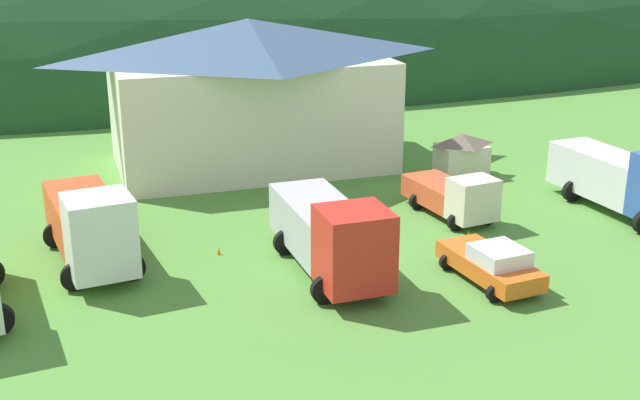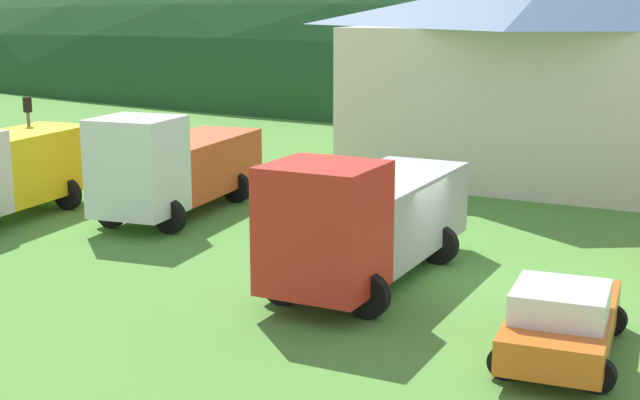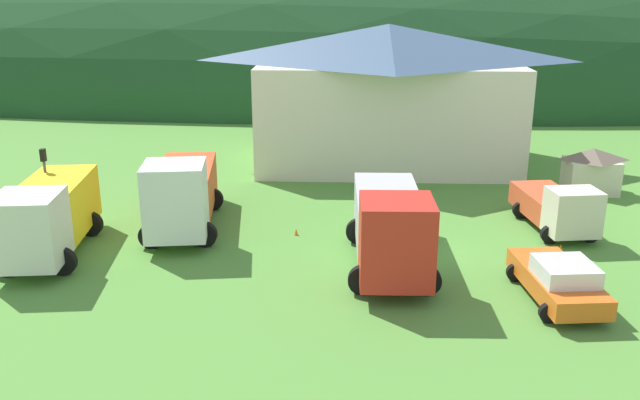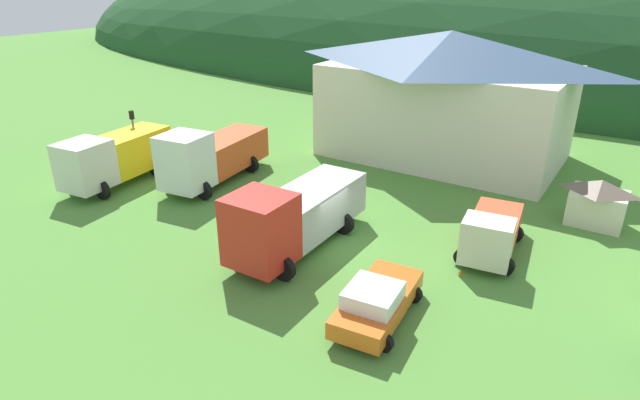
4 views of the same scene
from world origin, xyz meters
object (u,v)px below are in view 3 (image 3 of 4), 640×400
Objects in this scene: depot_building at (387,93)px; heavy_rig_white at (182,192)px; traffic_cone_near_pickup at (560,251)px; flatbed_truck_yellow at (47,215)px; light_truck_cream at (557,207)px; traffic_light_west at (47,182)px; traffic_cone_mid_row at (296,235)px; play_shed_cream at (591,170)px; crane_truck_red at (390,225)px; service_pickup_orange at (558,280)px.

heavy_rig_white is (-9.83, -12.72, -2.59)m from depot_building.
heavy_rig_white is at bearing 173.13° from traffic_cone_near_pickup.
flatbed_truck_yellow reaches higher than traffic_cone_near_pickup.
light_truck_cream is at bearing 79.06° from traffic_cone_near_pickup.
traffic_light_west is 6.08× the size of traffic_cone_mid_row.
play_shed_cream is at bearing 64.75° from traffic_cone_near_pickup.
depot_building reaches higher than crane_truck_red.
play_shed_cream is at bearing 132.07° from crane_truck_red.
crane_truck_red is 6.44m from service_pickup_orange.
service_pickup_orange is at bearing -32.55° from traffic_cone_mid_row.
depot_building is 2.25× the size of flatbed_truck_yellow.
service_pickup_orange is 5.12m from traffic_cone_near_pickup.
depot_building is 16.28m from heavy_rig_white.
traffic_cone_near_pickup is (-0.47, -2.45, -1.14)m from light_truck_cream.
traffic_cone_mid_row is (-3.95, 3.45, -1.78)m from crane_truck_red.
light_truck_cream is 1.14× the size of service_pickup_orange.
crane_truck_red is at bearing 58.88° from heavy_rig_white.
traffic_cone_near_pickup is at bearing -65.73° from depot_building.
traffic_cone_mid_row is at bearing -128.56° from service_pickup_orange.
traffic_cone_mid_row is at bearing -132.15° from crane_truck_red.
play_shed_cream is 15.59m from crane_truck_red.
play_shed_cream is 0.34× the size of crane_truck_red.
traffic_light_west reaches higher than play_shed_cream.
traffic_cone_near_pickup is at bearing 155.92° from service_pickup_orange.
depot_building is at bearing 114.27° from traffic_cone_near_pickup.
flatbed_truck_yellow is 12.36× the size of traffic_cone_near_pickup.
heavy_rig_white is (4.74, 3.35, 0.00)m from flatbed_truck_yellow.
traffic_light_west is 22.38m from traffic_cone_near_pickup.
play_shed_cream is 7.12m from light_truck_cream.
depot_building is 27.81× the size of traffic_cone_near_pickup.
service_pickup_orange is at bearing -15.96° from traffic_light_west.
flatbed_truck_yellow is at bearing -67.42° from traffic_light_west.
play_shed_cream is 0.50× the size of light_truck_cream.
play_shed_cream is 4.39× the size of traffic_cone_mid_row.
heavy_rig_white reaches higher than light_truck_cream.
flatbed_truck_yellow is at bearing -132.17° from depot_building.
traffic_light_west is 6.57× the size of traffic_cone_near_pickup.
flatbed_truck_yellow is 11.42× the size of traffic_cone_mid_row.
traffic_light_west is (-1.03, 2.48, 0.64)m from flatbed_truck_yellow.
play_shed_cream is at bearing 100.58° from heavy_rig_white.
traffic_cone_mid_row is (10.96, 0.28, -2.42)m from traffic_light_west.
depot_building reaches higher than heavy_rig_white.
crane_truck_red is 1.68× the size of service_pickup_orange.
crane_truck_red is at bearing 80.57° from flatbed_truck_yellow.
depot_building reaches higher than traffic_light_west.
traffic_light_west is at bearing -88.64° from heavy_rig_white.
depot_building is at bearing -171.46° from service_pickup_orange.
crane_truck_red is 14.05× the size of traffic_cone_near_pickup.
flatbed_truck_yellow is (-25.25, -9.97, 0.53)m from play_shed_cream.
light_truck_cream is at bearing 93.40° from flatbed_truck_yellow.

